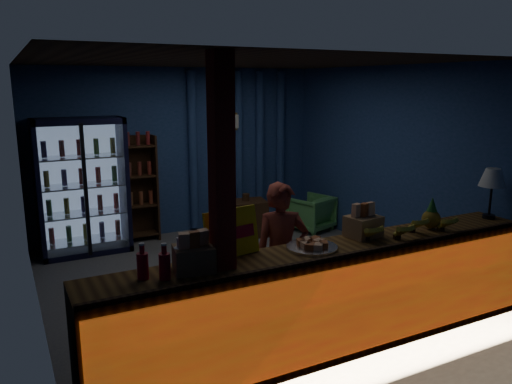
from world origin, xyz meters
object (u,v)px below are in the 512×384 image
shopkeeper (282,257)px  green_chair (311,213)px  table_lamp (493,180)px  pastry_tray (312,246)px

shopkeeper → green_chair: (2.10, 2.66, -0.44)m
shopkeeper → table_lamp: (2.25, -0.51, 0.65)m
pastry_tray → shopkeeper: bearing=92.9°
pastry_tray → table_lamp: 2.26m
table_lamp → green_chair: bearing=92.7°
shopkeeper → table_lamp: bearing=5.0°
table_lamp → shopkeeper: bearing=167.2°
green_chair → table_lamp: 3.35m
green_chair → table_lamp: bearing=74.8°
green_chair → pastry_tray: (-2.08, -3.14, 0.69)m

